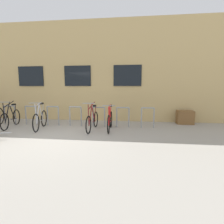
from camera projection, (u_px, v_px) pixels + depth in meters
The scene contains 8 objects.
ground_plane at pixel (49, 139), 5.60m from camera, with size 42.00×42.00×0.00m, color #9E998E.
storefront_building at pixel (94, 76), 11.79m from camera, with size 28.00×6.92×4.75m.
bike_rack at pixel (75, 114), 7.36m from camera, with size 6.55×0.05×0.84m.
bicycle_red at pixel (110, 120), 6.66m from camera, with size 0.44×1.64×1.02m.
bicycle_silver at pixel (40, 119), 6.88m from camera, with size 0.48×1.62×1.09m.
bicycle_maroon at pixel (92, 120), 6.72m from camera, with size 0.44×1.73×1.10m.
bicycle_black at pixel (11, 118), 7.15m from camera, with size 0.54×1.71×1.11m.
planter_box at pixel (185, 117), 7.77m from camera, with size 0.70×0.44×0.60m, color brown.
Camera 1 is at (2.67, -5.14, 1.64)m, focal length 27.99 mm.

